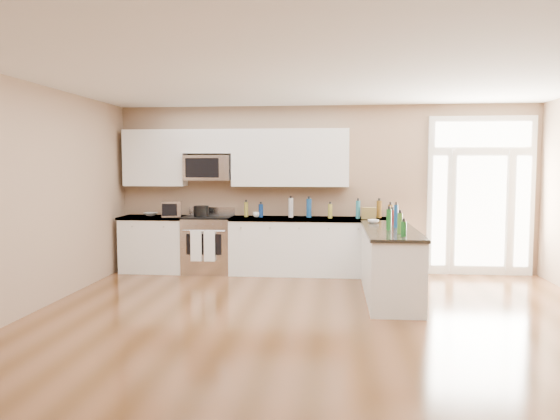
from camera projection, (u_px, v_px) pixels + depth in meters
The scene contains 18 objects.
ground at pixel (317, 348), 5.36m from camera, with size 8.00×8.00×0.00m, color #543217.
room_shell at pixel (318, 174), 5.22m from camera, with size 8.00×8.00×8.00m.
back_cabinet_left at pixel (155, 246), 9.26m from camera, with size 1.10×0.66×0.94m.
back_cabinet_right at pixel (314, 248), 9.00m from camera, with size 2.85×0.66×0.94m.
peninsula_cabinet at pixel (390, 265), 7.45m from camera, with size 0.69×2.32×0.94m.
upper_cabinet_left at pixel (155, 158), 9.29m from camera, with size 1.04×0.33×0.95m, color white.
upper_cabinet_right at pixel (290, 158), 9.06m from camera, with size 1.94×0.33×0.95m, color white.
upper_cabinet_short at pixel (209, 142), 9.18m from camera, with size 0.82×0.33×0.40m, color white.
microwave at pixel (208, 168), 9.17m from camera, with size 0.78×0.41×0.42m.
entry_door at pixel (480, 196), 8.92m from camera, with size 1.70×0.10×2.60m.
kitchen_range at pixel (208, 244), 9.17m from camera, with size 0.80×0.70×1.08m.
stockpot at pixel (201, 211), 9.08m from camera, with size 0.25×0.25×0.19m, color black.
toaster_oven at pixel (172, 209), 9.06m from camera, with size 0.31×0.24×0.27m, color silver.
cardboard_box at pixel (369, 213), 8.76m from camera, with size 0.23×0.16×0.19m, color brown.
bowl_left at pixel (151, 214), 9.34m from camera, with size 0.22×0.22×0.05m, color white.
bowl_peninsula at pixel (374, 221), 8.12m from camera, with size 0.17×0.17×0.05m, color white.
cup_counter at pixel (256, 215), 9.06m from camera, with size 0.11×0.11×0.08m, color white.
counter_bottles at pixel (343, 213), 8.38m from camera, with size 2.38×2.46×0.32m.
Camera 1 is at (0.16, -5.24, 1.79)m, focal length 35.00 mm.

